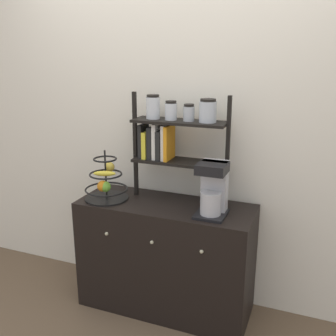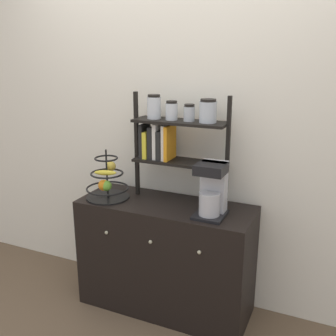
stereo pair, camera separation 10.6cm
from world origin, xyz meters
name	(u,v)px [view 1 (the left image)]	position (x,y,z in m)	size (l,w,h in m)	color
ground_plane	(153,324)	(0.00, 0.00, 0.00)	(12.00, 12.00, 0.00)	brown
wall_back	(180,122)	(0.00, 0.49, 1.30)	(7.00, 0.05, 2.60)	silver
sideboard	(166,257)	(0.00, 0.22, 0.39)	(1.19, 0.47, 0.79)	black
coffee_maker	(213,189)	(0.34, 0.17, 0.96)	(0.19, 0.21, 0.34)	black
fruit_stand	(106,184)	(-0.41, 0.16, 0.90)	(0.30, 0.30, 0.35)	black
shelf_hutch	(171,134)	(0.00, 0.32, 1.25)	(0.67, 0.20, 0.72)	black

